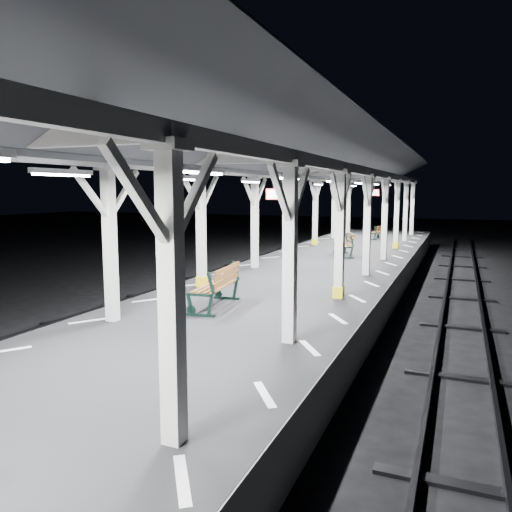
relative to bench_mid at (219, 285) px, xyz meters
The scene contains 10 objects.
ground 1.60m from the bench_mid, ahead, with size 120.00×120.00×0.00m, color black.
platform 1.13m from the bench_mid, ahead, with size 6.00×50.00×1.00m, color black.
hazard_stripes_left 2.09m from the bench_mid, behind, with size 1.00×48.00×0.01m, color silver.
hazard_stripes_right 2.93m from the bench_mid, ahead, with size 1.00×48.00×0.01m, color silver.
track_left 4.80m from the bench_mid, behind, with size 2.20×60.00×0.16m.
track_right 5.62m from the bench_mid, ahead, with size 2.20×60.00×0.16m.
canopy 3.05m from the bench_mid, ahead, with size 5.40×49.00×4.65m.
bench_mid is the anchor object (origin of this frame).
bench_far 10.54m from the bench_mid, 85.80° to the left, with size 1.23×1.92×0.98m.
bench_extra 18.59m from the bench_mid, 87.21° to the left, with size 0.84×1.55×0.79m.
Camera 1 is at (4.83, -10.50, 3.79)m, focal length 35.00 mm.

